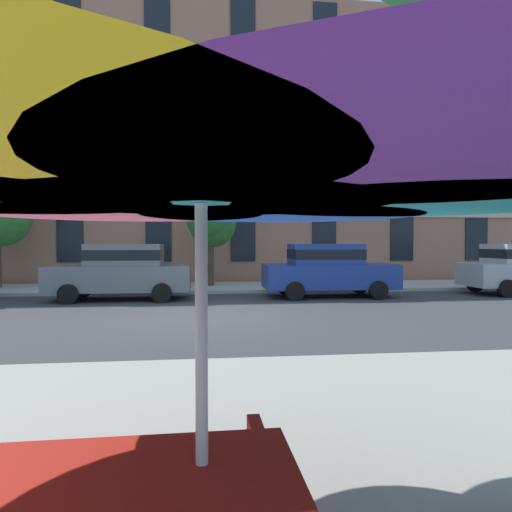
% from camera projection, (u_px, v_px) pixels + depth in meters
% --- Properties ---
extents(ground_plane, '(120.00, 120.00, 0.00)m').
position_uv_depth(ground_plane, '(201.00, 317.00, 11.10)').
color(ground_plane, '#38383A').
extents(sidewalk_far, '(56.00, 3.60, 0.12)m').
position_uv_depth(sidewalk_far, '(201.00, 288.00, 17.85)').
color(sidewalk_far, '#B2ADA3').
rests_on(sidewalk_far, ground).
extents(apartment_building, '(37.01, 12.08, 12.80)m').
position_uv_depth(apartment_building, '(201.00, 162.00, 25.79)').
color(apartment_building, '#A87056').
rests_on(apartment_building, ground).
extents(sedan_gray, '(4.40, 1.98, 1.78)m').
position_uv_depth(sedan_gray, '(122.00, 270.00, 14.45)').
color(sedan_gray, slate).
rests_on(sedan_gray, ground).
extents(sedan_blue, '(4.40, 1.98, 1.78)m').
position_uv_depth(sedan_blue, '(328.00, 269.00, 15.25)').
color(sedan_blue, navy).
rests_on(sedan_blue, ground).
extents(street_tree_middle, '(2.05, 2.17, 3.76)m').
position_uv_depth(street_tree_middle, '(211.00, 221.00, 18.12)').
color(street_tree_middle, '#4C3823').
rests_on(street_tree_middle, ground).
extents(patio_umbrella, '(4.04, 3.75, 2.48)m').
position_uv_depth(patio_umbrella, '(201.00, 159.00, 2.11)').
color(patio_umbrella, silver).
rests_on(patio_umbrella, ground).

